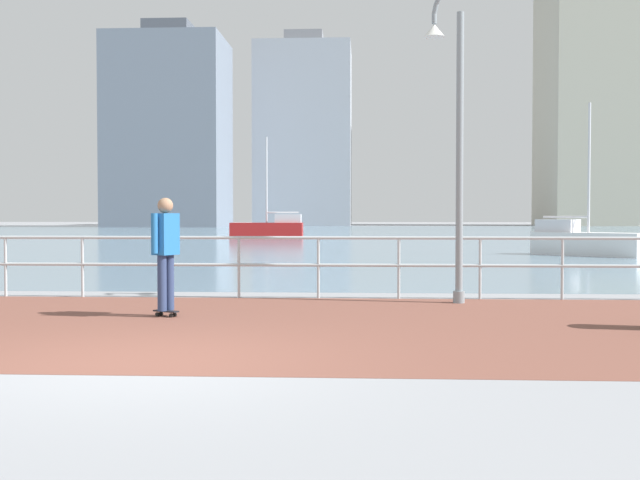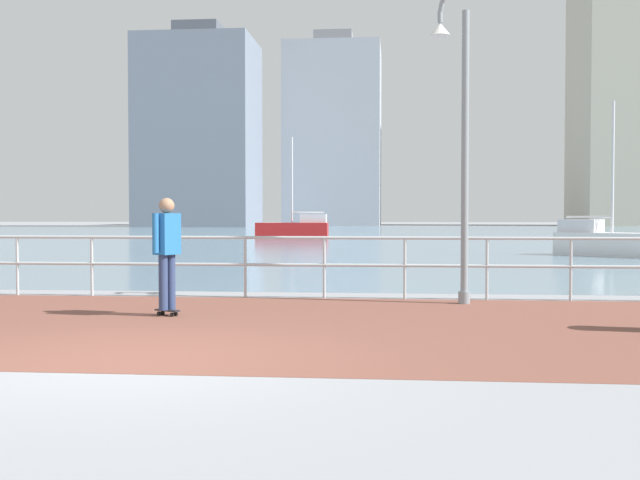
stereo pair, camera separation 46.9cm
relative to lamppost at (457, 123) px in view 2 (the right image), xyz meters
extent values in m
plane|color=gray|center=(-3.65, 34.45, -2.97)|extent=(220.00, 220.00, 0.00)
cube|color=brown|center=(-3.65, -2.83, -2.97)|extent=(28.00, 6.64, 0.01)
cube|color=#6B899E|center=(-3.65, 45.49, -2.97)|extent=(180.00, 88.00, 0.00)
cylinder|color=#B2BCC1|center=(-7.85, 0.49, -2.44)|extent=(0.05, 0.05, 1.06)
cylinder|color=#B2BCC1|center=(-6.45, 0.49, -2.44)|extent=(0.05, 0.05, 1.06)
cylinder|color=#B2BCC1|center=(-5.05, 0.49, -2.44)|extent=(0.05, 0.05, 1.06)
cylinder|color=#B2BCC1|center=(-3.65, 0.49, -2.44)|extent=(0.05, 0.05, 1.06)
cylinder|color=#B2BCC1|center=(-2.25, 0.49, -2.44)|extent=(0.05, 0.05, 1.06)
cylinder|color=#B2BCC1|center=(-0.85, 0.49, -2.44)|extent=(0.05, 0.05, 1.06)
cylinder|color=#B2BCC1|center=(0.55, 0.49, -2.44)|extent=(0.05, 0.05, 1.06)
cylinder|color=#B2BCC1|center=(1.95, 0.49, -2.44)|extent=(0.05, 0.05, 1.06)
cylinder|color=#B2BCC1|center=(-3.65, 0.49, -1.91)|extent=(25.20, 0.06, 0.06)
cylinder|color=#B2BCC1|center=(-3.65, 0.49, -2.39)|extent=(25.20, 0.06, 0.06)
cylinder|color=gray|center=(0.12, -0.11, -2.87)|extent=(0.19, 0.19, 0.20)
cylinder|color=gray|center=(0.12, -0.11, -0.58)|extent=(0.12, 0.12, 4.78)
cylinder|color=gray|center=(-0.26, 0.25, 1.96)|extent=(0.15, 0.15, 0.19)
cylinder|color=gray|center=(-0.28, 0.26, 1.80)|extent=(0.12, 0.12, 0.17)
cone|color=silver|center=(-0.27, 0.26, 1.60)|extent=(0.36, 0.36, 0.22)
cylinder|color=black|center=(-4.42, -2.06, -2.94)|extent=(0.07, 0.05, 0.06)
cylinder|color=black|center=(-4.39, -1.99, -2.94)|extent=(0.07, 0.05, 0.06)
cylinder|color=black|center=(-4.20, -2.17, -2.94)|extent=(0.07, 0.05, 0.06)
cylinder|color=black|center=(-4.16, -2.11, -2.94)|extent=(0.07, 0.05, 0.06)
cube|color=black|center=(-4.29, -2.08, -2.89)|extent=(0.41, 0.28, 0.02)
cylinder|color=navy|center=(-4.33, -2.15, -2.48)|extent=(0.17, 0.17, 0.80)
cylinder|color=navy|center=(-4.26, -2.01, -2.48)|extent=(0.17, 0.17, 0.80)
cube|color=#236BB2|center=(-4.29, -2.08, -1.79)|extent=(0.37, 0.41, 0.59)
cylinder|color=#236BB2|center=(-4.40, -2.29, -1.77)|extent=(0.12, 0.12, 0.57)
cylinder|color=#236BB2|center=(-4.19, -1.88, -1.77)|extent=(0.12, 0.12, 0.57)
sphere|color=#A37A5B|center=(-4.29, -2.08, -1.38)|extent=(0.22, 0.22, 0.22)
cube|color=white|center=(6.59, 15.21, -2.56)|extent=(3.76, 3.39, 0.83)
cube|color=silver|center=(5.68, 15.95, -1.91)|extent=(1.61, 1.54, 0.46)
cylinder|color=silver|center=(6.59, 15.21, 0.17)|extent=(0.09, 0.09, 4.62)
cylinder|color=silver|center=(5.92, 15.75, -1.59)|extent=(1.40, 1.16, 0.07)
cube|color=#B21E1E|center=(-7.49, 35.66, -2.49)|extent=(4.54, 1.49, 0.97)
cube|color=silver|center=(-6.13, 35.69, -1.74)|extent=(1.64, 1.01, 0.54)
cylinder|color=silver|center=(-7.49, 35.66, 0.68)|extent=(0.11, 0.11, 5.38)
cylinder|color=silver|center=(-6.49, 35.68, -1.36)|extent=(2.03, 0.13, 0.09)
cube|color=#A3A8B2|center=(-9.57, 95.42, 9.35)|extent=(13.00, 12.04, 24.64)
cube|color=slate|center=(-9.57, 95.42, 22.67)|extent=(5.20, 4.82, 2.00)
cube|color=slate|center=(-25.26, 81.95, 8.53)|extent=(13.92, 11.65, 23.01)
cube|color=#4E5560|center=(-25.26, 81.95, 21.04)|extent=(5.57, 4.66, 2.00)
cube|color=#B2AD99|center=(28.92, 96.75, 15.41)|extent=(10.47, 15.36, 36.76)
camera|label=1|loc=(-1.48, -13.08, -1.51)|focal=43.79mm
camera|label=2|loc=(-1.02, -13.04, -1.51)|focal=43.79mm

